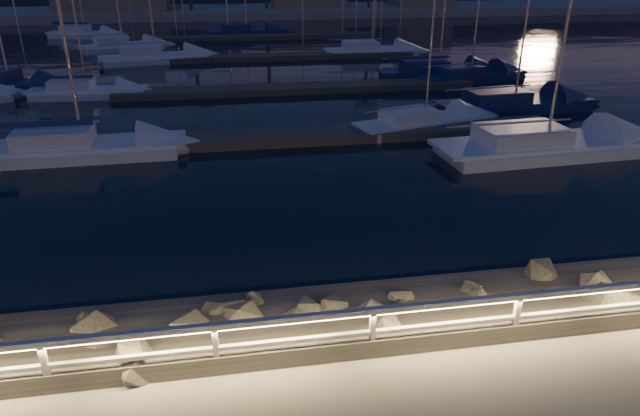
# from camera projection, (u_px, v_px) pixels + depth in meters

# --- Properties ---
(ground) EXTENTS (400.00, 400.00, 0.00)m
(ground) POSITION_uv_depth(u_px,v_px,m) (467.00, 342.00, 11.58)
(ground) COLOR #9D9A8E
(ground) RESTS_ON ground
(harbor_water) EXTENTS (400.00, 440.00, 0.60)m
(harbor_water) POSITION_uv_depth(u_px,v_px,m) (288.00, 81.00, 40.06)
(harbor_water) COLOR black
(harbor_water) RESTS_ON ground
(guard_rail) EXTENTS (44.11, 0.12, 1.06)m
(guard_rail) POSITION_uv_depth(u_px,v_px,m) (468.00, 311.00, 11.25)
(guard_rail) COLOR silver
(guard_rail) RESTS_ON ground
(riprap) EXTENTS (38.22, 2.94, 1.45)m
(riprap) POSITION_uv_depth(u_px,v_px,m) (184.00, 340.00, 11.91)
(riprap) COLOR #686359
(riprap) RESTS_ON ground
(floating_docks) EXTENTS (22.00, 36.00, 0.40)m
(floating_docks) POSITION_uv_depth(u_px,v_px,m) (286.00, 69.00, 40.98)
(floating_docks) COLOR #585049
(floating_docks) RESTS_ON ground
(far_shore) EXTENTS (160.00, 14.00, 5.20)m
(far_shore) POSITION_uv_depth(u_px,v_px,m) (251.00, 9.00, 78.06)
(far_shore) COLOR #9D9A8E
(far_shore) RESTS_ON ground
(sailboat_b) EXTENTS (8.40, 2.73, 14.19)m
(sailboat_b) POSITION_uv_depth(u_px,v_px,m) (78.00, 146.00, 23.81)
(sailboat_b) COLOR silver
(sailboat_b) RESTS_ON ground
(sailboat_c) EXTENTS (7.36, 3.87, 12.04)m
(sailboat_c) POSITION_uv_depth(u_px,v_px,m) (422.00, 121.00, 27.54)
(sailboat_c) COLOR silver
(sailboat_c) RESTS_ON ground
(sailboat_d) EXTENTS (9.90, 3.53, 16.45)m
(sailboat_d) POSITION_uv_depth(u_px,v_px,m) (541.00, 144.00, 24.08)
(sailboat_d) COLOR silver
(sailboat_d) RESTS_ON ground
(sailboat_e) EXTENTS (7.99, 4.42, 13.20)m
(sailboat_e) POSITION_uv_depth(u_px,v_px,m) (7.00, 83.00, 35.32)
(sailboat_e) COLOR navy
(sailboat_e) RESTS_ON ground
(sailboat_f) EXTENTS (6.85, 2.50, 11.44)m
(sailboat_f) POSITION_uv_depth(u_px,v_px,m) (84.00, 91.00, 33.70)
(sailboat_f) COLOR silver
(sailboat_f) RESTS_ON ground
(sailboat_g) EXTENTS (8.47, 2.65, 14.28)m
(sailboat_g) POSITION_uv_depth(u_px,v_px,m) (436.00, 71.00, 39.09)
(sailboat_g) COLOR navy
(sailboat_g) RESTS_ON ground
(sailboat_h) EXTENTS (8.87, 3.44, 14.63)m
(sailboat_h) POSITION_uv_depth(u_px,v_px,m) (511.00, 103.00, 30.84)
(sailboat_h) COLOR navy
(sailboat_h) RESTS_ON ground
(sailboat_i) EXTENTS (7.62, 4.84, 12.73)m
(sailboat_i) POSITION_uv_depth(u_px,v_px,m) (121.00, 45.00, 49.88)
(sailboat_i) COLOR silver
(sailboat_i) RESTS_ON ground
(sailboat_j) EXTENTS (8.85, 4.15, 14.55)m
(sailboat_j) POSITION_uv_depth(u_px,v_px,m) (153.00, 57.00, 44.39)
(sailboat_j) COLOR silver
(sailboat_j) RESTS_ON ground
(sailboat_k) EXTENTS (8.05, 2.54, 13.57)m
(sailboat_k) POSITION_uv_depth(u_px,v_px,m) (370.00, 50.00, 47.76)
(sailboat_k) COLOR silver
(sailboat_k) RESTS_ON ground
(sailboat_l) EXTENTS (8.08, 4.28, 13.17)m
(sailboat_l) POSITION_uv_depth(u_px,v_px,m) (468.00, 75.00, 38.00)
(sailboat_l) COLOR navy
(sailboat_l) RESTS_ON ground
(sailboat_m) EXTENTS (7.65, 4.01, 12.63)m
(sailboat_m) POSITION_uv_depth(u_px,v_px,m) (83.00, 33.00, 57.40)
(sailboat_m) COLOR silver
(sailboat_m) RESTS_ON ground
(sailboat_n) EXTENTS (8.00, 3.19, 13.27)m
(sailboat_n) POSITION_uv_depth(u_px,v_px,m) (245.00, 31.00, 59.03)
(sailboat_n) COLOR navy
(sailboat_n) RESTS_ON ground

